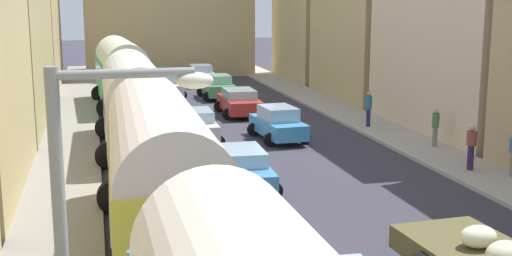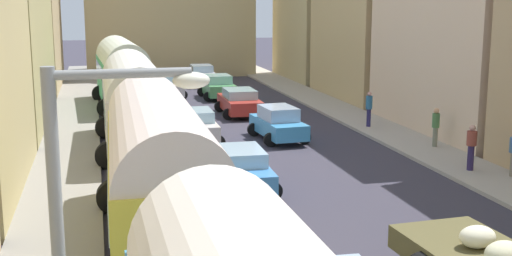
{
  "view_description": "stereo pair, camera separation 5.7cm",
  "coord_description": "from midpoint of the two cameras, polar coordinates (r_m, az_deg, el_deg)",
  "views": [
    {
      "loc": [
        -6.02,
        -1.38,
        6.29
      ],
      "look_at": [
        0.0,
        23.42,
        1.28
      ],
      "focal_mm": 46.48,
      "sensor_mm": 36.0,
      "label": 1
    },
    {
      "loc": [
        -5.96,
        -1.4,
        6.29
      ],
      "look_at": [
        0.0,
        23.42,
        1.28
      ],
      "focal_mm": 46.48,
      "sensor_mm": 36.0,
      "label": 2
    }
  ],
  "objects": [
    {
      "name": "car_7",
      "position": [
        43.22,
        -7.88,
        3.66
      ],
      "size": [
        2.49,
        4.43,
        1.54
      ],
      "color": "silver",
      "rests_on": "ground"
    },
    {
      "name": "building_right_4",
      "position": [
        52.43,
        5.41,
        10.66
      ],
      "size": [
        5.08,
        9.29,
        11.87
      ],
      "color": "tan",
      "rests_on": "ground"
    },
    {
      "name": "sidewalk_left",
      "position": [
        29.09,
        -15.8,
        -1.67
      ],
      "size": [
        2.5,
        70.0,
        0.14
      ],
      "primitive_type": "cube",
      "color": "gray",
      "rests_on": "ground"
    },
    {
      "name": "building_right_2",
      "position": [
        33.12,
        18.23,
        9.07
      ],
      "size": [
        6.33,
        10.71,
        10.81
      ],
      "color": "beige",
      "rests_on": "ground"
    },
    {
      "name": "car_2",
      "position": [
        42.36,
        -3.38,
        3.58
      ],
      "size": [
        2.34,
        3.71,
        1.51
      ],
      "color": "#4D9257",
      "rests_on": "ground"
    },
    {
      "name": "car_5",
      "position": [
        21.95,
        -1.38,
        -3.57
      ],
      "size": [
        2.3,
        4.05,
        1.43
      ],
      "color": "#4288D0",
      "rests_on": "ground"
    },
    {
      "name": "sidewalk_right",
      "position": [
        31.94,
        11.14,
        -0.34
      ],
      "size": [
        2.5,
        70.0,
        0.14
      ],
      "primitive_type": "cube",
      "color": "#ACA396",
      "rests_on": "ground"
    },
    {
      "name": "car_3",
      "position": [
        48.86,
        -4.8,
        4.56
      ],
      "size": [
        2.29,
        3.84,
        1.5
      ],
      "color": "silver",
      "rests_on": "ground"
    },
    {
      "name": "building_right_3",
      "position": [
        42.9,
        10.58,
        10.24
      ],
      "size": [
        6.58,
        9.7,
        11.53
      ],
      "color": "tan",
      "rests_on": "ground"
    },
    {
      "name": "car_0",
      "position": [
        29.77,
        1.85,
        0.4
      ],
      "size": [
        2.33,
        3.91,
        1.53
      ],
      "color": "#3C8FC9",
      "rests_on": "ground"
    },
    {
      "name": "streetlamp_near",
      "position": [
        8.15,
        -14.47,
        -10.01
      ],
      "size": [
        1.9,
        0.28,
        5.55
      ],
      "color": "gray",
      "rests_on": "ground"
    },
    {
      "name": "pedestrian_4",
      "position": [
        25.21,
        17.98,
        -1.47
      ],
      "size": [
        0.4,
        0.4,
        1.82
      ],
      "color": "#2B214B",
      "rests_on": "ground"
    },
    {
      "name": "building_left_4",
      "position": [
        48.67,
        -19.73,
        8.99
      ],
      "size": [
        4.9,
        10.82,
        10.09
      ],
      "color": "#CFB281",
      "rests_on": "ground"
    },
    {
      "name": "parked_bus_2",
      "position": [
        27.92,
        -10.52,
        2.42
      ],
      "size": [
        3.33,
        9.11,
        3.95
      ],
      "color": "silver",
      "rests_on": "ground"
    },
    {
      "name": "car_6",
      "position": [
        28.99,
        -5.31,
        0.09
      ],
      "size": [
        2.26,
        3.67,
        1.54
      ],
      "color": "silver",
      "rests_on": "ground"
    },
    {
      "name": "pedestrian_0",
      "position": [
        28.82,
        15.13,
        0.22
      ],
      "size": [
        0.37,
        0.37,
        1.79
      ],
      "color": "slate",
      "rests_on": "ground"
    },
    {
      "name": "parked_bus_1",
      "position": [
        16.86,
        -8.44,
        -3.1
      ],
      "size": [
        3.42,
        9.87,
        3.97
      ],
      "color": "yellow",
      "rests_on": "ground"
    },
    {
      "name": "parked_bus_3",
      "position": [
        39.13,
        -11.56,
        4.87
      ],
      "size": [
        3.56,
        9.19,
        3.99
      ],
      "color": "#2F9567",
      "rests_on": "ground"
    },
    {
      "name": "pedestrian_1",
      "position": [
        32.65,
        9.62,
        1.74
      ],
      "size": [
        0.45,
        0.45,
        1.85
      ],
      "color": "navy",
      "rests_on": "ground"
    },
    {
      "name": "ground_plane",
      "position": [
        29.69,
        -1.69,
        -1.14
      ],
      "size": [
        154.0,
        154.0,
        0.0
      ],
      "primitive_type": "plane",
      "color": "#383541"
    },
    {
      "name": "car_1",
      "position": [
        36.19,
        -1.5,
        2.26
      ],
      "size": [
        2.39,
        4.21,
        1.43
      ],
      "color": "#AB2B22",
      "rests_on": "ground"
    }
  ]
}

